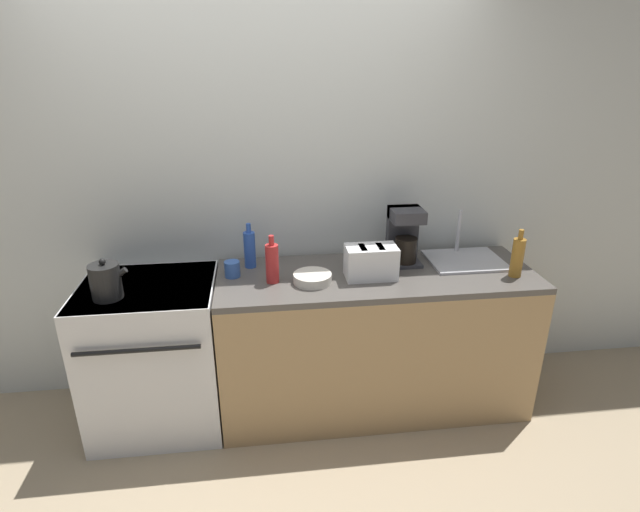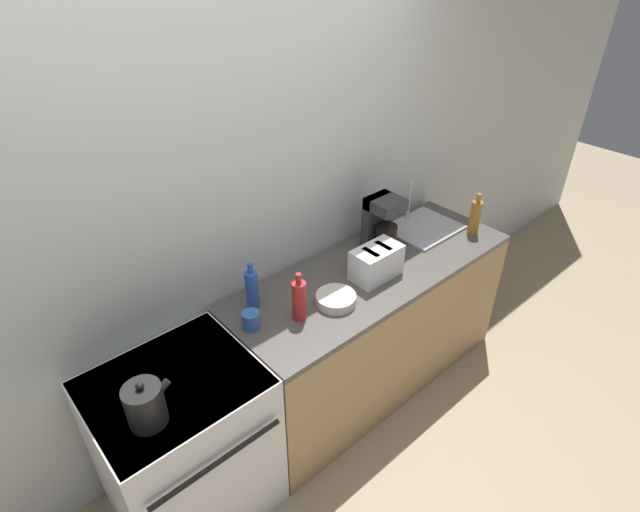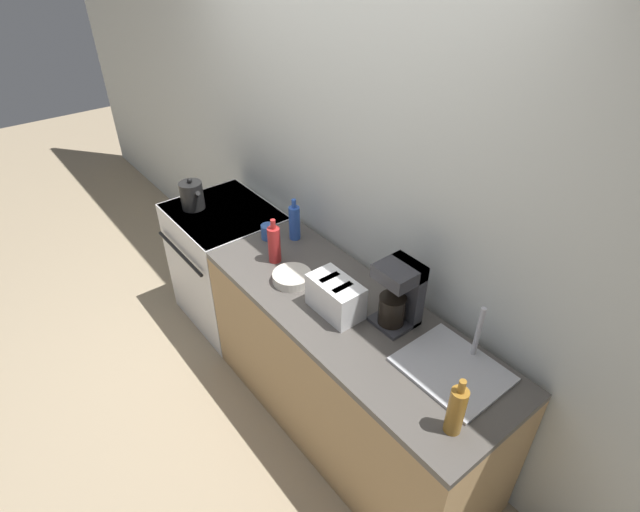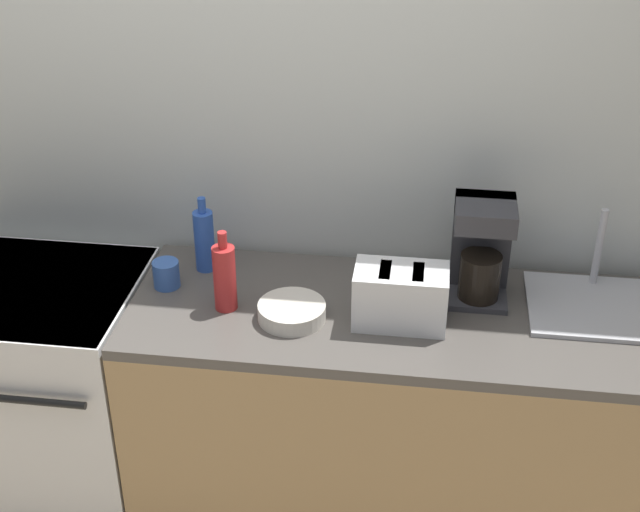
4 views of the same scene
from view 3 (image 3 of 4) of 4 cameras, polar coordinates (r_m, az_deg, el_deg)
The scene contains 13 objects.
ground_plane at distance 3.39m, azimuth -8.82°, elevation -14.05°, with size 12.00×12.00×0.00m, color tan.
wall_back at distance 2.90m, azimuth 0.92°, elevation 9.71°, with size 8.00×0.05×2.60m.
stove at distance 3.62m, azimuth -10.38°, elevation -0.85°, with size 0.73×0.66×0.88m.
counter_block at distance 2.82m, azimuth 3.09°, elevation -13.12°, with size 1.82×0.64×0.88m.
kettle at distance 3.43m, azimuth -14.43°, elevation 6.74°, with size 0.19×0.15×0.22m.
toaster at distance 2.45m, azimuth 1.79°, elevation -4.66°, with size 0.28×0.16×0.18m.
coffee_maker at distance 2.37m, azimuth 9.11°, elevation -4.21°, with size 0.19×0.19×0.34m.
sink_tray at distance 2.30m, azimuth 15.03°, elevation -12.14°, with size 0.44×0.36×0.28m.
bottle_blue at distance 2.99m, azimuth -2.93°, elevation 3.87°, with size 0.07×0.07×0.27m.
bottle_red at distance 2.80m, azimuth -5.25°, elevation 1.38°, with size 0.07×0.07×0.27m.
bottle_amber at distance 2.02m, azimuth 15.30°, elevation -16.62°, with size 0.07×0.07×0.28m.
cup_blue at distance 3.04m, azimuth -5.94°, elevation 2.78°, with size 0.09×0.09×0.09m.
bowl at distance 2.68m, azimuth -3.22°, elevation -2.44°, with size 0.21×0.21×0.05m.
Camera 3 is at (2.03, -0.95, 2.54)m, focal length 28.00 mm.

